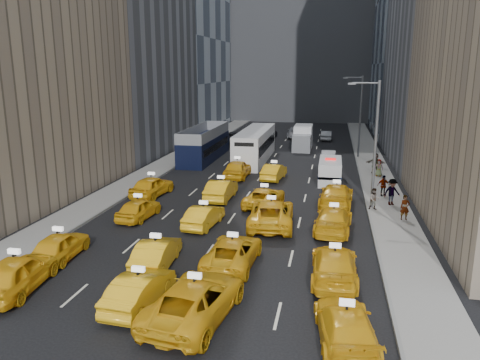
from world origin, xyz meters
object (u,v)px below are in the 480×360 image
(nypd_van, at_px, (330,171))
(taxi_1, at_px, (139,290))
(taxi_0, at_px, (17,273))
(box_truck, at_px, (303,138))
(taxi_3, at_px, (346,326))
(double_decker, at_px, (205,143))
(taxi_2, at_px, (195,299))
(city_bus, at_px, (255,145))
(pedestrian_0, at_px, (405,207))

(nypd_van, bearing_deg, taxi_1, -108.97)
(taxi_0, relative_size, box_truck, 0.78)
(taxi_0, bearing_deg, taxi_3, 168.47)
(nypd_van, xyz_separation_m, double_decker, (-13.65, 8.23, 0.78))
(box_truck, bearing_deg, taxi_3, -83.14)
(taxi_3, distance_m, nypd_van, 25.23)
(taxi_1, height_order, box_truck, box_truck)
(double_decker, relative_size, box_truck, 1.95)
(taxi_0, height_order, taxi_2, taxi_0)
(city_bus, xyz_separation_m, box_truck, (4.60, 8.36, -0.25))
(taxi_3, xyz_separation_m, city_bus, (-8.93, 33.85, 0.95))
(nypd_van, distance_m, double_decker, 15.96)
(taxi_0, xyz_separation_m, taxi_3, (14.34, -1.39, -0.13))
(taxi_3, xyz_separation_m, box_truck, (-4.33, 42.21, 0.70))
(taxi_2, bearing_deg, box_truck, -84.25)
(taxi_0, xyz_separation_m, box_truck, (10.01, 40.81, 0.57))
(taxi_3, height_order, box_truck, box_truck)
(double_decker, bearing_deg, taxi_1, -74.62)
(box_truck, bearing_deg, city_bus, -117.81)
(taxi_2, bearing_deg, taxi_0, 2.96)
(taxi_1, height_order, pedestrian_0, pedestrian_0)
(nypd_van, bearing_deg, taxi_3, -89.51)
(taxi_3, xyz_separation_m, pedestrian_0, (4.06, 14.95, 0.27))
(taxi_1, relative_size, city_bus, 0.33)
(taxi_2, bearing_deg, taxi_3, -178.70)
(taxi_1, xyz_separation_m, taxi_2, (2.59, -0.53, 0.09))
(taxi_2, xyz_separation_m, taxi_3, (5.84, -0.67, -0.10))
(taxi_0, distance_m, taxi_1, 5.91)
(taxi_3, height_order, city_bus, city_bus)
(taxi_3, relative_size, box_truck, 0.77)
(taxi_0, bearing_deg, city_bus, -105.45)
(taxi_3, distance_m, pedestrian_0, 15.50)
(taxi_1, distance_m, nypd_van, 25.19)
(taxi_1, relative_size, box_truck, 0.69)
(taxi_3, distance_m, box_truck, 42.43)
(taxi_1, distance_m, taxi_3, 8.52)
(nypd_van, relative_size, double_decker, 0.41)
(box_truck, bearing_deg, taxi_2, -91.08)
(pedestrian_0, bearing_deg, city_bus, 116.27)
(taxi_1, height_order, taxi_2, taxi_2)
(taxi_0, relative_size, taxi_2, 0.84)
(nypd_van, distance_m, pedestrian_0, 11.37)
(pedestrian_0, bearing_deg, taxi_2, -132.95)
(box_truck, bearing_deg, taxi_0, -102.78)
(taxi_0, xyz_separation_m, taxi_2, (8.50, -0.72, -0.03))
(taxi_3, bearing_deg, box_truck, -91.69)
(taxi_1, bearing_deg, taxi_3, 175.92)
(double_decker, height_order, city_bus, double_decker)
(taxi_0, distance_m, taxi_3, 14.41)
(pedestrian_0, bearing_deg, taxi_3, -113.41)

